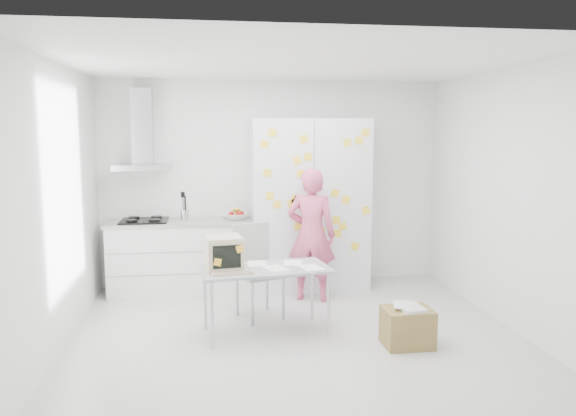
{
  "coord_description": "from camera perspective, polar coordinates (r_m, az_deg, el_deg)",
  "views": [
    {
      "loc": [
        -0.85,
        -5.44,
        2.07
      ],
      "look_at": [
        0.02,
        0.64,
        1.2
      ],
      "focal_mm": 35.0,
      "sensor_mm": 36.0,
      "label": 1
    }
  ],
  "objects": [
    {
      "name": "ceiling",
      "position": [
        5.54,
        0.73,
        14.55
      ],
      "size": [
        4.5,
        4.0,
        0.02
      ],
      "primitive_type": "cube",
      "color": "white",
      "rests_on": "walls"
    },
    {
      "name": "person",
      "position": [
        6.77,
        2.39,
        -2.73
      ],
      "size": [
        0.69,
        0.57,
        1.61
      ],
      "primitive_type": "imported",
      "rotation": [
        0.0,
        0.0,
        2.79
      ],
      "color": "#CB4F75",
      "rests_on": "ground"
    },
    {
      "name": "walls",
      "position": [
        6.26,
        -0.32,
        1.42
      ],
      "size": [
        4.52,
        4.01,
        2.7
      ],
      "color": "white",
      "rests_on": "ground"
    },
    {
      "name": "range_hood",
      "position": [
        7.32,
        -14.56,
        6.89
      ],
      "size": [
        0.7,
        0.48,
        1.01
      ],
      "color": "silver",
      "rests_on": "walls"
    },
    {
      "name": "floor",
      "position": [
        5.89,
        0.68,
        -12.67
      ],
      "size": [
        4.5,
        4.0,
        0.02
      ],
      "primitive_type": "cube",
      "color": "silver",
      "rests_on": "ground"
    },
    {
      "name": "desk",
      "position": [
        5.64,
        -4.97,
        -5.33
      ],
      "size": [
        1.34,
        0.79,
        1.01
      ],
      "rotation": [
        0.0,
        0.0,
        0.13
      ],
      "color": "#A2A8AC",
      "rests_on": "ground"
    },
    {
      "name": "chair",
      "position": [
        6.24,
        -3.23,
        -5.77
      ],
      "size": [
        0.61,
        0.61,
        1.03
      ],
      "rotation": [
        0.0,
        0.0,
        0.38
      ],
      "color": "#A5A5A3",
      "rests_on": "ground"
    },
    {
      "name": "cardboard_box",
      "position": [
        5.62,
        12.04,
        -11.7
      ],
      "size": [
        0.46,
        0.38,
        0.4
      ],
      "rotation": [
        0.0,
        0.0,
        -0.0
      ],
      "color": "olive",
      "rests_on": "ground"
    },
    {
      "name": "tall_cabinet",
      "position": [
        7.3,
        2.15,
        0.38
      ],
      "size": [
        1.5,
        0.68,
        2.2
      ],
      "color": "silver",
      "rests_on": "ground"
    },
    {
      "name": "counter_run",
      "position": [
        7.32,
        -10.74,
        -4.73
      ],
      "size": [
        1.84,
        0.63,
        1.28
      ],
      "color": "white",
      "rests_on": "ground"
    }
  ]
}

